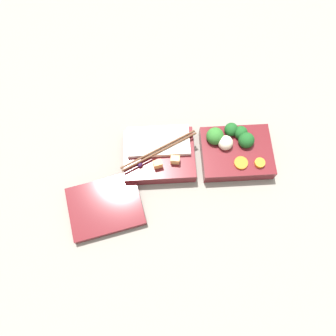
% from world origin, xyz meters
% --- Properties ---
extents(ground_plane, '(3.00, 3.00, 0.00)m').
position_xyz_m(ground_plane, '(0.00, 0.00, 0.00)').
color(ground_plane, gray).
extents(bento_tray_vegetable, '(0.17, 0.14, 0.07)m').
position_xyz_m(bento_tray_vegetable, '(-0.09, -0.01, 0.03)').
color(bento_tray_vegetable, maroon).
rests_on(bento_tray_vegetable, ground_plane).
extents(bento_tray_rice, '(0.18, 0.13, 0.06)m').
position_xyz_m(bento_tray_rice, '(0.09, -0.01, 0.02)').
color(bento_tray_rice, maroon).
rests_on(bento_tray_rice, ground_plane).
extents(bento_lid, '(0.19, 0.16, 0.02)m').
position_xyz_m(bento_lid, '(0.23, 0.11, 0.01)').
color(bento_lid, maroon).
rests_on(bento_lid, ground_plane).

